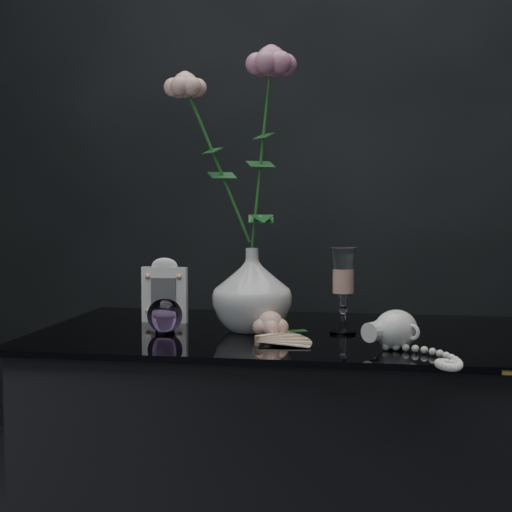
% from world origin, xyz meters
% --- Properties ---
extents(table, '(1.05, 0.58, 0.76)m').
position_xyz_m(table, '(0.00, 0.05, 0.38)').
color(table, black).
rests_on(table, ground).
extents(vase, '(0.16, 0.16, 0.17)m').
position_xyz_m(vase, '(-0.09, 0.04, 0.85)').
color(vase, silver).
rests_on(vase, table).
extents(wine_glass, '(0.07, 0.07, 0.17)m').
position_xyz_m(wine_glass, '(0.10, 0.04, 0.85)').
color(wine_glass, white).
rests_on(wine_glass, table).
extents(picture_frame, '(0.11, 0.08, 0.14)m').
position_xyz_m(picture_frame, '(-0.30, 0.13, 0.83)').
color(picture_frame, white).
rests_on(picture_frame, table).
extents(paperweight, '(0.08, 0.08, 0.07)m').
position_xyz_m(paperweight, '(-0.26, -0.01, 0.80)').
color(paperweight, '#A476C0').
rests_on(paperweight, table).
extents(paper_fan, '(0.24, 0.21, 0.02)m').
position_xyz_m(paper_fan, '(-0.05, -0.11, 0.77)').
color(paper_fan, beige).
rests_on(paper_fan, table).
extents(loose_rose, '(0.13, 0.16, 0.05)m').
position_xyz_m(loose_rose, '(-0.04, -0.03, 0.79)').
color(loose_rose, '#DBA48D').
rests_on(loose_rose, table).
extents(pearl_jar, '(0.36, 0.36, 0.08)m').
position_xyz_m(pearl_jar, '(0.20, -0.10, 0.80)').
color(pearl_jar, white).
rests_on(pearl_jar, table).
extents(roses, '(0.24, 0.13, 0.46)m').
position_xyz_m(roses, '(-0.12, 0.04, 1.15)').
color(roses, '#E6AA9A').
rests_on(roses, vase).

